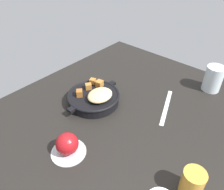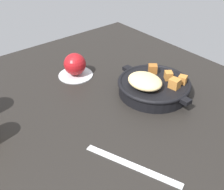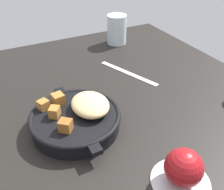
{
  "view_description": "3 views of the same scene",
  "coord_description": "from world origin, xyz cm",
  "px_view_note": "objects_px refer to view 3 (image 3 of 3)",
  "views": [
    {
      "loc": [
        49.46,
        39.59,
        57.8
      ],
      "look_at": [
        -0.48,
        -4.04,
        7.61
      ],
      "focal_mm": 35.31,
      "sensor_mm": 36.0,
      "label": 1
    },
    {
      "loc": [
        -46.76,
        41.88,
        47.69
      ],
      "look_at": [
        2.99,
        1.02,
        4.14
      ],
      "focal_mm": 45.74,
      "sensor_mm": 36.0,
      "label": 2
    },
    {
      "loc": [
        45.31,
        -26.3,
        41.1
      ],
      "look_at": [
        0.52,
        -3.36,
        6.35
      ],
      "focal_mm": 40.42,
      "sensor_mm": 36.0,
      "label": 3
    }
  ],
  "objects_px": {
    "red_apple": "(184,167)",
    "butter_knife": "(128,73)",
    "water_glass_tall": "(117,29)",
    "cast_iron_skillet": "(77,118)"
  },
  "relations": [
    {
      "from": "cast_iron_skillet",
      "to": "butter_knife",
      "type": "distance_m",
      "value": 0.3
    },
    {
      "from": "cast_iron_skillet",
      "to": "water_glass_tall",
      "type": "height_order",
      "value": "water_glass_tall"
    },
    {
      "from": "water_glass_tall",
      "to": "red_apple",
      "type": "bearing_deg",
      "value": -17.68
    },
    {
      "from": "red_apple",
      "to": "butter_knife",
      "type": "bearing_deg",
      "value": 163.37
    },
    {
      "from": "red_apple",
      "to": "water_glass_tall",
      "type": "xyz_separation_m",
      "value": [
        -0.65,
        0.21,
        0.01
      ]
    },
    {
      "from": "red_apple",
      "to": "butter_knife",
      "type": "distance_m",
      "value": 0.43
    },
    {
      "from": "red_apple",
      "to": "butter_knife",
      "type": "xyz_separation_m",
      "value": [
        -0.41,
        0.12,
        -0.04
      ]
    },
    {
      "from": "red_apple",
      "to": "butter_knife",
      "type": "height_order",
      "value": "red_apple"
    },
    {
      "from": "butter_knife",
      "to": "water_glass_tall",
      "type": "xyz_separation_m",
      "value": [
        -0.24,
        0.08,
        0.05
      ]
    },
    {
      "from": "butter_knife",
      "to": "red_apple",
      "type": "bearing_deg",
      "value": -37.6
    }
  ]
}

